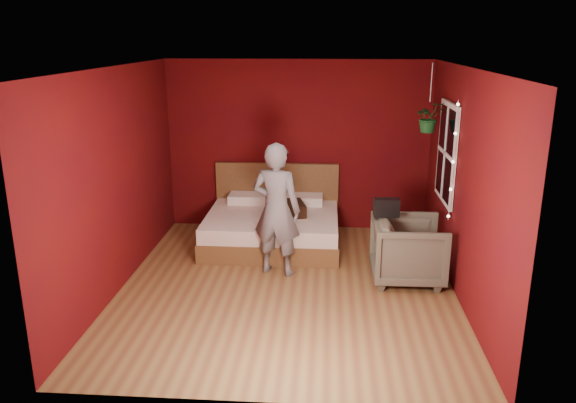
# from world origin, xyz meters

# --- Properties ---
(floor) EXTENTS (4.50, 4.50, 0.00)m
(floor) POSITION_xyz_m (0.00, 0.00, 0.00)
(floor) COLOR olive
(floor) RESTS_ON ground
(room_walls) EXTENTS (4.04, 4.54, 2.62)m
(room_walls) POSITION_xyz_m (0.00, 0.00, 1.68)
(room_walls) COLOR #560C09
(room_walls) RESTS_ON ground
(window) EXTENTS (0.05, 0.97, 1.27)m
(window) POSITION_xyz_m (1.97, 0.90, 1.50)
(window) COLOR white
(window) RESTS_ON room_walls
(fairy_lights) EXTENTS (0.04, 0.04, 1.45)m
(fairy_lights) POSITION_xyz_m (1.94, 0.38, 1.50)
(fairy_lights) COLOR silver
(fairy_lights) RESTS_ON room_walls
(bed) EXTENTS (1.90, 1.61, 1.04)m
(bed) POSITION_xyz_m (-0.32, 1.48, 0.27)
(bed) COLOR brown
(bed) RESTS_ON ground
(person) EXTENTS (0.71, 0.56, 1.70)m
(person) POSITION_xyz_m (-0.16, 0.41, 0.85)
(person) COLOR slate
(person) RESTS_ON ground
(armchair) EXTENTS (0.88, 0.86, 0.80)m
(armchair) POSITION_xyz_m (1.47, 0.30, 0.40)
(armchair) COLOR #585645
(armchair) RESTS_ON ground
(handbag) EXTENTS (0.32, 0.17, 0.22)m
(handbag) POSITION_xyz_m (1.19, 0.42, 0.91)
(handbag) COLOR black
(handbag) RESTS_ON armchair
(throw_pillow) EXTENTS (0.59, 0.59, 0.17)m
(throw_pillow) POSITION_xyz_m (-0.11, 1.37, 0.56)
(throw_pillow) COLOR black
(throw_pillow) RESTS_ON bed
(hanging_plant) EXTENTS (0.44, 0.41, 0.89)m
(hanging_plant) POSITION_xyz_m (1.76, 1.17, 1.91)
(hanging_plant) COLOR silver
(hanging_plant) RESTS_ON room_walls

